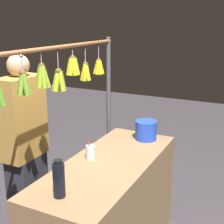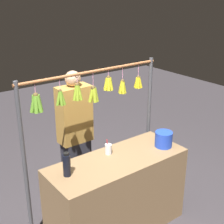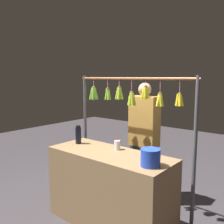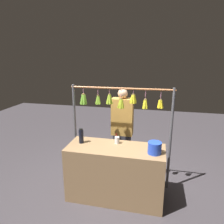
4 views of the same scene
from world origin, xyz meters
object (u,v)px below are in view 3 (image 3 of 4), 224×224
object	(u,v)px
water_bottle	(78,135)
blue_bucket	(150,158)
vendor_person	(144,143)
drink_cup	(117,145)

from	to	relation	value
water_bottle	blue_bucket	bearing A→B (deg)	174.01
vendor_person	drink_cup	bearing A→B (deg)	92.49
water_bottle	vendor_person	xyz separation A→B (m)	(-0.56, -0.77, -0.18)
blue_bucket	water_bottle	bearing A→B (deg)	-5.99
water_bottle	vendor_person	distance (m)	0.97
blue_bucket	vendor_person	size ratio (longest dim) A/B	0.12
water_bottle	blue_bucket	size ratio (longest dim) A/B	1.26
water_bottle	drink_cup	size ratio (longest dim) A/B	1.44
water_bottle	drink_cup	world-z (taller)	water_bottle
blue_bucket	vendor_person	xyz separation A→B (m)	(0.65, -0.90, -0.15)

